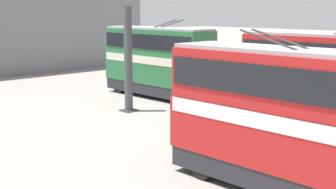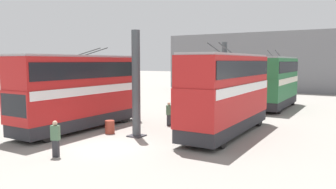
# 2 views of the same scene
# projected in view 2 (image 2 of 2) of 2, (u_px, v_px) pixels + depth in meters

# --- Properties ---
(ground_plane) EXTENTS (240.00, 240.00, 0.00)m
(ground_plane) POSITION_uv_depth(u_px,v_px,m) (105.00, 147.00, 18.22)
(ground_plane) COLOR gray
(depot_back_wall) EXTENTS (0.50, 36.00, 9.29)m
(depot_back_wall) POSITION_uv_depth(u_px,v_px,m) (272.00, 62.00, 50.34)
(depot_back_wall) COLOR slate
(depot_back_wall) RESTS_ON ground_plane
(support_column_near) EXTENTS (0.94, 0.94, 6.66)m
(support_column_near) POSITION_uv_depth(u_px,v_px,m) (136.00, 86.00, 20.41)
(support_column_near) COLOR #42474C
(support_column_near) RESTS_ON ground_plane
(support_column_far) EXTENTS (0.94, 0.94, 6.66)m
(support_column_far) POSITION_uv_depth(u_px,v_px,m) (224.00, 76.00, 33.19)
(support_column_far) COLOR #42474C
(support_column_far) RESTS_ON ground_plane
(bus_left_near) EXTENTS (10.25, 2.54, 5.82)m
(bus_left_near) POSITION_uv_depth(u_px,v_px,m) (228.00, 89.00, 21.14)
(bus_left_near) COLOR black
(bus_left_near) RESTS_ON ground_plane
(bus_left_far) EXTENTS (9.50, 2.54, 5.78)m
(bus_left_far) POSITION_uv_depth(u_px,v_px,m) (276.00, 79.00, 32.86)
(bus_left_far) COLOR black
(bus_left_far) RESTS_ON ground_plane
(bus_right_far) EXTENTS (10.28, 2.54, 5.77)m
(bus_right_far) POSITION_uv_depth(u_px,v_px,m) (81.00, 88.00, 22.67)
(bus_right_far) COLOR black
(bus_right_far) RESTS_ON ground_plane
(person_aisle_foreground) EXTENTS (0.38, 0.48, 1.83)m
(person_aisle_foreground) POSITION_uv_depth(u_px,v_px,m) (55.00, 138.00, 16.18)
(person_aisle_foreground) COLOR #2D2D33
(person_aisle_foreground) RESTS_ON ground_plane
(person_by_left_row) EXTENTS (0.43, 0.48, 1.78)m
(person_by_left_row) POSITION_uv_depth(u_px,v_px,m) (192.00, 118.00, 21.93)
(person_by_left_row) COLOR #384251
(person_by_left_row) RESTS_ON ground_plane
(person_aisle_midway) EXTENTS (0.42, 0.25, 1.75)m
(person_aisle_midway) POSITION_uv_depth(u_px,v_px,m) (169.00, 113.00, 24.12)
(person_aisle_midway) COLOR #2D2D33
(person_aisle_midway) RESTS_ON ground_plane
(oil_drum) EXTENTS (0.65, 0.65, 0.87)m
(oil_drum) POSITION_uv_depth(u_px,v_px,m) (110.00, 127.00, 21.51)
(oil_drum) COLOR #933828
(oil_drum) RESTS_ON ground_plane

